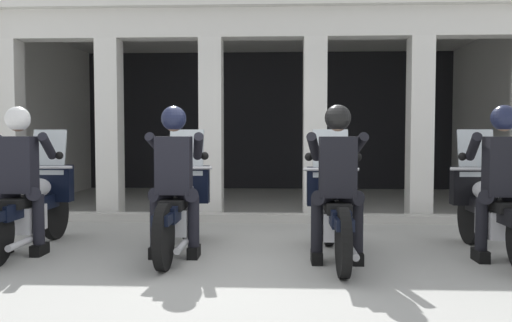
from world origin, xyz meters
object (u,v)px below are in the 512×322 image
Objects in this scene: police_officer_center_right at (337,170)px; police_officer_center_left at (174,168)px; motorcycle_far_left at (33,205)px; motorcycle_far_right at (490,209)px; police_officer_far_right at (502,169)px; police_officer_far_left at (20,168)px; motorcycle_center_left at (180,206)px; motorcycle_center_right at (334,210)px.

police_officer_center_left is at bearing -174.48° from police_officer_center_right.
motorcycle_far_right is at bearing 5.12° from motorcycle_far_left.
police_officer_far_right is (1.67, 0.15, 0.00)m from police_officer_center_right.
police_officer_center_right is 0.78× the size of motorcycle_far_right.
motorcycle_far_right is (1.67, 0.43, -0.44)m from police_officer_center_right.
police_officer_far_right is at bearing 1.88° from motorcycle_far_left.
police_officer_far_left is at bearing -172.08° from police_officer_center_right.
police_officer_far_right is (3.34, -0.32, 0.44)m from motorcycle_center_left.
motorcycle_far_right is at bearing 94.07° from police_officer_far_right.
police_officer_center_left is 3.34m from police_officer_far_right.
police_officer_center_right reaches higher than motorcycle_center_left.
police_officer_far_left is 0.78× the size of motorcycle_center_right.
police_officer_center_left is 0.78× the size of motorcycle_center_right.
motorcycle_far_right is (1.67, 0.15, 0.00)m from motorcycle_center_right.
police_officer_far_left is at bearing -173.40° from police_officer_center_left.
police_officer_center_left is at bearing -5.02° from motorcycle_far_left.
police_officer_center_left reaches higher than motorcycle_far_left.
police_officer_far_left is 1.74m from motorcycle_center_left.
motorcycle_center_right is at bearing -170.68° from motorcycle_far_right.
motorcycle_far_left is at bearing -176.89° from police_officer_center_right.
motorcycle_center_right is at bearing 179.61° from police_officer_far_right.
police_officer_center_left is (-0.00, -0.28, 0.44)m from motorcycle_center_left.
police_officer_far_left is at bearing -173.33° from motorcycle_far_right.
motorcycle_far_left is at bearing -176.57° from motorcycle_far_right.
police_officer_center_right reaches higher than motorcycle_far_right.
motorcycle_far_left is 3.40m from police_officer_center_right.
police_officer_far_right reaches higher than motorcycle_center_right.
motorcycle_far_right is (5.01, -0.08, 0.00)m from motorcycle_far_left.
motorcycle_center_left is (1.67, -0.04, 0.00)m from motorcycle_far_left.
police_officer_far_left is 5.01m from police_officer_far_right.
motorcycle_center_right is at bearing 101.50° from police_officer_center_right.
police_officer_center_right is (3.34, -0.22, 0.00)m from police_officer_far_left.
police_officer_far_left reaches higher than motorcycle_center_right.
motorcycle_center_right is at bearing 1.80° from motorcycle_center_left.
police_officer_center_left and police_officer_center_right have the same top height.
police_officer_center_left is 0.78× the size of motorcycle_far_right.
police_officer_far_right is at bearing 16.75° from police_officer_center_right.
motorcycle_far_right is (5.01, 0.21, -0.44)m from police_officer_far_left.
police_officer_center_left is at bearing -82.22° from motorcycle_center_left.
police_officer_center_left is at bearing -176.30° from police_officer_far_right.
police_officer_far_left is at bearing -167.22° from motorcycle_center_right.
motorcycle_center_left is at bearing 178.85° from police_officer_far_right.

